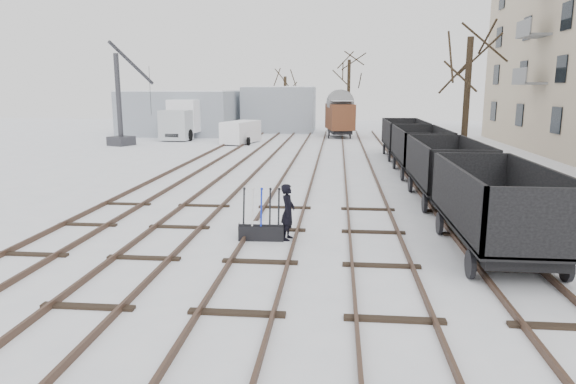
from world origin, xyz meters
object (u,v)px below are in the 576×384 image
at_px(panel_van, 241,132).
at_px(ground_frame, 262,230).
at_px(crane, 121,118).
at_px(freight_wagon_a, 496,222).
at_px(worker, 288,212).
at_px(lorry, 187,118).
at_px(box_van_wagon, 340,116).

bearing_deg(panel_van, ground_frame, -62.36).
bearing_deg(crane, freight_wagon_a, -26.17).
bearing_deg(worker, ground_frame, 107.37).
bearing_deg(ground_frame, worker, 5.49).
relative_size(ground_frame, crane, 0.19).
relative_size(lorry, panel_van, 1.74).
height_order(ground_frame, lorry, lorry).
bearing_deg(ground_frame, lorry, 108.02).
bearing_deg(crane, ground_frame, -35.07).
height_order(worker, panel_van, panel_van).
bearing_deg(freight_wagon_a, worker, 171.17).
bearing_deg(lorry, panel_van, -32.54).
bearing_deg(worker, box_van_wagon, 7.02).
distance_m(worker, crane, 28.21).
height_order(worker, crane, crane).
height_order(worker, box_van_wagon, box_van_wagon).
distance_m(worker, panel_van, 26.55).
distance_m(box_van_wagon, panel_van, 9.96).
xyz_separation_m(box_van_wagon, lorry, (-13.30, -2.01, -0.18)).
distance_m(box_van_wagon, lorry, 13.45).
distance_m(freight_wagon_a, box_van_wagon, 33.06).
bearing_deg(ground_frame, crane, 118.89).
distance_m(freight_wagon_a, crane, 32.15).
xyz_separation_m(panel_van, crane, (-8.87, -2.01, 1.12)).
bearing_deg(freight_wagon_a, crane, 129.90).
bearing_deg(freight_wagon_a, box_van_wagon, 96.89).
relative_size(worker, lorry, 0.22).
relative_size(box_van_wagon, lorry, 0.61).
height_order(lorry, crane, crane).
bearing_deg(lorry, freight_wagon_a, -56.45).
relative_size(freight_wagon_a, lorry, 0.76).
relative_size(ground_frame, lorry, 0.20).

